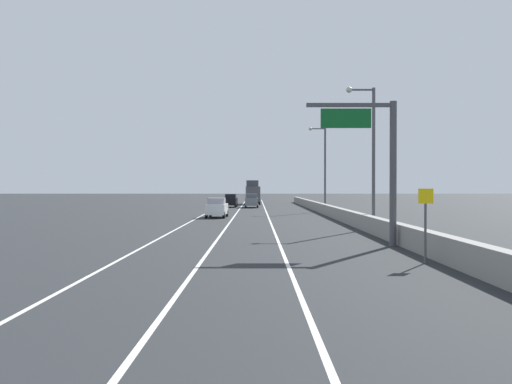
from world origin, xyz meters
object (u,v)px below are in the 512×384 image
box_truck (251,193)px  lamp_post_right_second (368,148)px  lamp_post_right_third (321,163)px  overhead_sign_gantry (377,155)px  car_gray_2 (250,201)px  car_white_0 (215,208)px  car_black_1 (229,201)px  speed_advisory_sign (424,219)px

box_truck → lamp_post_right_second: bearing=-80.5°
lamp_post_right_second → lamp_post_right_third: (-0.15, 25.78, 0.00)m
overhead_sign_gantry → box_truck: 64.77m
lamp_post_right_third → car_gray_2: 16.21m
overhead_sign_gantry → car_white_0: overhead_sign_gantry is taller
overhead_sign_gantry → lamp_post_right_third: bearing=87.2°
overhead_sign_gantry → car_black_1: 52.10m
lamp_post_right_third → box_truck: bearing=107.8°
lamp_post_right_second → box_truck: 54.06m
car_black_1 → speed_advisory_sign: bearing=-79.5°
speed_advisory_sign → box_truck: box_truck is taller
overhead_sign_gantry → box_truck: overhead_sign_gantry is taller
speed_advisory_sign → car_white_0: 32.84m
car_white_0 → car_gray_2: 24.91m
speed_advisory_sign → lamp_post_right_third: size_ratio=0.29×
lamp_post_right_second → car_white_0: (-12.23, 13.74, -4.96)m
speed_advisory_sign → box_truck: 70.85m
car_gray_2 → box_truck: 14.75m
car_white_0 → car_gray_2: bearing=82.5°
overhead_sign_gantry → car_gray_2: overhead_sign_gantry is taller
lamp_post_right_third → overhead_sign_gantry: bearing=-92.8°
overhead_sign_gantry → car_gray_2: 50.25m
overhead_sign_gantry → car_white_0: bearing=112.4°
lamp_post_right_second → car_gray_2: size_ratio=2.29×
car_white_0 → car_gray_2: (3.23, 24.70, 0.03)m
speed_advisory_sign → lamp_post_right_second: (1.53, 17.30, 4.17)m
overhead_sign_gantry → lamp_post_right_third: size_ratio=0.72×
car_gray_2 → lamp_post_right_second: bearing=-76.8°
lamp_post_right_second → box_truck: (-8.94, 53.16, -4.03)m
overhead_sign_gantry → car_white_0: size_ratio=1.82×
speed_advisory_sign → car_gray_2: 56.24m
overhead_sign_gantry → car_black_1: (-10.12, 50.98, -3.74)m
speed_advisory_sign → car_black_1: bearing=100.5°
overhead_sign_gantry → car_black_1: bearing=101.2°
lamp_post_right_third → box_truck: 29.04m
lamp_post_right_third → car_white_0: size_ratio=2.51×
overhead_sign_gantry → lamp_post_right_second: size_ratio=0.72×
car_black_1 → lamp_post_right_second: bearing=-73.1°
overhead_sign_gantry → car_gray_2: (-7.02, 49.61, -3.72)m
overhead_sign_gantry → lamp_post_right_second: (1.97, 11.17, 1.21)m
box_truck → lamp_post_right_third: bearing=-72.2°
car_white_0 → overhead_sign_gantry: bearing=-67.6°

